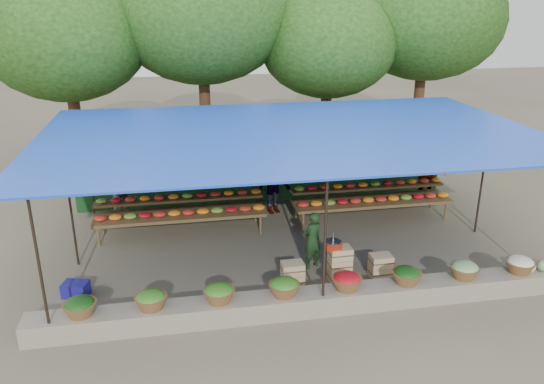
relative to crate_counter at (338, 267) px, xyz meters
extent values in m
plane|color=brown|center=(-0.66, 1.74, -0.31)|extent=(60.00, 60.00, 0.00)
cube|color=#736E5C|center=(-0.66, -1.01, -0.11)|extent=(10.60, 0.55, 0.40)
cylinder|color=black|center=(-5.46, -1.16, 1.09)|extent=(0.05, 0.05, 2.80)
cylinder|color=black|center=(-0.66, -1.16, 1.09)|extent=(0.05, 0.05, 2.80)
cylinder|color=black|center=(-5.46, 1.74, 1.09)|extent=(0.05, 0.05, 2.80)
cylinder|color=black|center=(4.14, 1.74, 1.09)|extent=(0.05, 0.05, 2.80)
cylinder|color=black|center=(-5.46, 4.64, 1.09)|extent=(0.05, 0.05, 2.80)
cylinder|color=black|center=(-0.66, 4.64, 1.09)|extent=(0.05, 0.05, 2.80)
cylinder|color=black|center=(4.14, 4.64, 1.09)|extent=(0.05, 0.05, 2.80)
cube|color=blue|center=(-0.66, 1.74, 2.49)|extent=(10.80, 6.60, 0.04)
cube|color=blue|center=(-0.66, -0.26, 2.31)|extent=(10.80, 2.19, 0.26)
cube|color=blue|center=(-0.66, 3.74, 2.31)|extent=(10.80, 2.19, 0.26)
cylinder|color=#929297|center=(-0.66, 3.14, 1.71)|extent=(9.60, 0.01, 0.01)
ellipsoid|color=yellow|center=(-5.16, 3.14, 1.43)|extent=(0.23, 0.17, 0.30)
ellipsoid|color=yellow|center=(-4.59, 3.14, 1.43)|extent=(0.23, 0.17, 0.30)
ellipsoid|color=yellow|center=(-4.03, 3.14, 1.43)|extent=(0.23, 0.17, 0.30)
ellipsoid|color=yellow|center=(-3.47, 3.14, 1.43)|extent=(0.23, 0.17, 0.30)
ellipsoid|color=yellow|center=(-2.91, 3.14, 1.43)|extent=(0.23, 0.17, 0.30)
ellipsoid|color=yellow|center=(-2.34, 3.14, 1.43)|extent=(0.23, 0.17, 0.30)
ellipsoid|color=yellow|center=(-1.78, 3.14, 1.43)|extent=(0.23, 0.17, 0.30)
ellipsoid|color=yellow|center=(-1.22, 3.14, 1.43)|extent=(0.23, 0.17, 0.30)
ellipsoid|color=yellow|center=(-0.66, 3.14, 1.43)|extent=(0.23, 0.17, 0.30)
ellipsoid|color=yellow|center=(-0.09, 3.14, 1.43)|extent=(0.23, 0.17, 0.30)
ellipsoid|color=yellow|center=(0.47, 3.14, 1.43)|extent=(0.23, 0.17, 0.30)
ellipsoid|color=yellow|center=(1.03, 3.14, 1.43)|extent=(0.23, 0.17, 0.30)
ellipsoid|color=yellow|center=(1.59, 3.14, 1.43)|extent=(0.23, 0.17, 0.30)
ellipsoid|color=yellow|center=(2.16, 3.14, 1.43)|extent=(0.23, 0.17, 0.30)
ellipsoid|color=yellow|center=(2.72, 3.14, 1.43)|extent=(0.23, 0.17, 0.30)
ellipsoid|color=yellow|center=(3.28, 3.14, 1.43)|extent=(0.23, 0.17, 0.30)
ellipsoid|color=yellow|center=(3.84, 3.14, 1.43)|extent=(0.23, 0.17, 0.30)
ellipsoid|color=#164512|center=(-4.96, -1.01, 0.31)|extent=(0.52, 0.52, 0.23)
ellipsoid|color=#37761F|center=(-3.76, -1.01, 0.31)|extent=(0.52, 0.52, 0.23)
ellipsoid|color=#37761F|center=(-2.56, -1.01, 0.31)|extent=(0.52, 0.52, 0.23)
ellipsoid|color=#37761F|center=(-1.36, -1.01, 0.31)|extent=(0.52, 0.52, 0.23)
ellipsoid|color=#AF0E16|center=(-0.16, -1.01, 0.31)|extent=(0.52, 0.52, 0.23)
ellipsoid|color=#164512|center=(1.04, -1.01, 0.31)|extent=(0.52, 0.52, 0.23)
ellipsoid|color=#78AD6C|center=(2.24, -1.01, 0.31)|extent=(0.52, 0.52, 0.23)
ellipsoid|color=silver|center=(3.44, -1.01, 0.31)|extent=(0.52, 0.52, 0.23)
cube|color=#1A4A22|center=(-0.66, 4.89, 0.94)|extent=(10.60, 0.06, 2.50)
cylinder|color=#3E2016|center=(-6.16, 7.54, 1.67)|extent=(0.36, 0.36, 3.97)
ellipsoid|color=black|center=(-6.16, 7.54, 4.15)|extent=(4.77, 4.77, 3.69)
cylinder|color=#3E2016|center=(-2.16, 7.94, 1.93)|extent=(0.36, 0.36, 4.48)
ellipsoid|color=black|center=(-2.16, 7.94, 4.73)|extent=(5.39, 5.39, 4.17)
cylinder|color=#3E2016|center=(1.84, 7.64, 1.55)|extent=(0.36, 0.36, 3.71)
ellipsoid|color=black|center=(1.84, 7.64, 3.87)|extent=(4.47, 4.47, 3.45)
cylinder|color=#3E2016|center=(5.34, 8.04, 1.87)|extent=(0.36, 0.36, 4.35)
ellipsoid|color=black|center=(5.34, 8.04, 4.59)|extent=(5.24, 5.24, 4.05)
cube|color=brown|center=(-3.16, 3.04, 0.19)|extent=(4.20, 0.95, 0.08)
cube|color=brown|center=(-3.16, 3.34, 0.47)|extent=(4.20, 0.35, 0.06)
cylinder|color=brown|center=(-5.11, 2.64, -0.06)|extent=(0.06, 0.06, 0.50)
cylinder|color=brown|center=(-1.21, 2.64, -0.06)|extent=(0.06, 0.06, 0.50)
cylinder|color=brown|center=(-5.11, 3.44, -0.06)|extent=(0.06, 0.06, 0.50)
cylinder|color=brown|center=(-1.21, 3.44, -0.06)|extent=(0.06, 0.06, 0.50)
ellipsoid|color=red|center=(-5.06, 2.89, 0.29)|extent=(0.31, 0.26, 0.13)
ellipsoid|color=olive|center=(-5.06, 3.34, 0.56)|extent=(0.26, 0.22, 0.12)
ellipsoid|color=orange|center=(-4.71, 2.89, 0.29)|extent=(0.31, 0.26, 0.13)
ellipsoid|color=#AF0E16|center=(-4.71, 3.34, 0.56)|extent=(0.26, 0.22, 0.12)
ellipsoid|color=olive|center=(-4.36, 2.89, 0.29)|extent=(0.31, 0.26, 0.13)
ellipsoid|color=red|center=(-4.36, 3.34, 0.56)|extent=(0.26, 0.22, 0.12)
ellipsoid|color=#AF0E16|center=(-4.01, 2.89, 0.29)|extent=(0.31, 0.26, 0.13)
ellipsoid|color=orange|center=(-4.01, 3.34, 0.56)|extent=(0.26, 0.22, 0.12)
ellipsoid|color=red|center=(-3.66, 2.89, 0.29)|extent=(0.31, 0.26, 0.13)
ellipsoid|color=red|center=(-3.66, 3.34, 0.56)|extent=(0.26, 0.22, 0.12)
ellipsoid|color=orange|center=(-3.31, 2.89, 0.29)|extent=(0.31, 0.26, 0.13)
ellipsoid|color=orange|center=(-3.31, 3.34, 0.56)|extent=(0.26, 0.22, 0.12)
ellipsoid|color=red|center=(-2.96, 2.89, 0.29)|extent=(0.31, 0.26, 0.13)
ellipsoid|color=olive|center=(-2.96, 3.34, 0.56)|extent=(0.26, 0.22, 0.12)
ellipsoid|color=orange|center=(-2.61, 2.89, 0.29)|extent=(0.31, 0.26, 0.13)
ellipsoid|color=#AF0E16|center=(-2.61, 3.34, 0.56)|extent=(0.26, 0.22, 0.12)
ellipsoid|color=olive|center=(-2.26, 2.89, 0.29)|extent=(0.31, 0.26, 0.13)
ellipsoid|color=red|center=(-2.26, 3.34, 0.56)|extent=(0.26, 0.22, 0.12)
ellipsoid|color=#AF0E16|center=(-1.91, 2.89, 0.29)|extent=(0.31, 0.26, 0.13)
ellipsoid|color=orange|center=(-1.91, 3.34, 0.56)|extent=(0.26, 0.22, 0.12)
ellipsoid|color=red|center=(-1.56, 2.89, 0.29)|extent=(0.31, 0.26, 0.13)
ellipsoid|color=red|center=(-1.56, 3.34, 0.56)|extent=(0.26, 0.22, 0.12)
ellipsoid|color=orange|center=(-1.21, 2.89, 0.29)|extent=(0.31, 0.26, 0.13)
ellipsoid|color=orange|center=(-1.21, 3.34, 0.56)|extent=(0.26, 0.22, 0.12)
cube|color=brown|center=(1.84, 3.04, 0.19)|extent=(4.20, 0.95, 0.08)
cube|color=brown|center=(1.84, 3.34, 0.47)|extent=(4.20, 0.35, 0.06)
cylinder|color=brown|center=(-0.11, 2.64, -0.06)|extent=(0.06, 0.06, 0.50)
cylinder|color=brown|center=(3.79, 2.64, -0.06)|extent=(0.06, 0.06, 0.50)
cylinder|color=brown|center=(-0.11, 3.44, -0.06)|extent=(0.06, 0.06, 0.50)
cylinder|color=brown|center=(3.79, 3.44, -0.06)|extent=(0.06, 0.06, 0.50)
ellipsoid|color=red|center=(-0.06, 2.89, 0.29)|extent=(0.31, 0.26, 0.13)
ellipsoid|color=olive|center=(-0.06, 3.34, 0.56)|extent=(0.26, 0.22, 0.12)
ellipsoid|color=orange|center=(0.29, 2.89, 0.29)|extent=(0.31, 0.26, 0.13)
ellipsoid|color=#AF0E16|center=(0.29, 3.34, 0.56)|extent=(0.26, 0.22, 0.12)
ellipsoid|color=olive|center=(0.64, 2.89, 0.29)|extent=(0.31, 0.26, 0.13)
ellipsoid|color=red|center=(0.64, 3.34, 0.56)|extent=(0.26, 0.22, 0.12)
ellipsoid|color=#AF0E16|center=(0.99, 2.89, 0.29)|extent=(0.31, 0.26, 0.13)
ellipsoid|color=orange|center=(0.99, 3.34, 0.56)|extent=(0.26, 0.22, 0.12)
ellipsoid|color=red|center=(1.34, 2.89, 0.29)|extent=(0.31, 0.26, 0.13)
ellipsoid|color=red|center=(1.34, 3.34, 0.56)|extent=(0.26, 0.22, 0.12)
ellipsoid|color=orange|center=(1.69, 2.89, 0.29)|extent=(0.31, 0.26, 0.13)
ellipsoid|color=orange|center=(1.69, 3.34, 0.56)|extent=(0.26, 0.22, 0.12)
ellipsoid|color=red|center=(2.04, 2.89, 0.29)|extent=(0.31, 0.26, 0.13)
ellipsoid|color=olive|center=(2.04, 3.34, 0.56)|extent=(0.26, 0.22, 0.12)
ellipsoid|color=orange|center=(2.39, 2.89, 0.29)|extent=(0.31, 0.26, 0.13)
ellipsoid|color=#AF0E16|center=(2.39, 3.34, 0.56)|extent=(0.26, 0.22, 0.12)
ellipsoid|color=olive|center=(2.74, 2.89, 0.29)|extent=(0.31, 0.26, 0.13)
ellipsoid|color=red|center=(2.74, 3.34, 0.56)|extent=(0.26, 0.22, 0.12)
ellipsoid|color=#AF0E16|center=(3.09, 2.89, 0.29)|extent=(0.31, 0.26, 0.13)
ellipsoid|color=orange|center=(3.09, 3.34, 0.56)|extent=(0.26, 0.22, 0.12)
ellipsoid|color=red|center=(3.44, 2.89, 0.29)|extent=(0.31, 0.26, 0.13)
ellipsoid|color=red|center=(3.44, 3.34, 0.56)|extent=(0.26, 0.22, 0.12)
ellipsoid|color=orange|center=(3.79, 2.89, 0.29)|extent=(0.31, 0.26, 0.13)
ellipsoid|color=orange|center=(3.79, 3.34, 0.56)|extent=(0.26, 0.22, 0.12)
cube|color=tan|center=(-0.97, 0.00, -0.19)|extent=(0.46, 0.35, 0.25)
cube|color=tan|center=(-0.97, 0.00, 0.07)|extent=(0.46, 0.35, 0.25)
cube|color=tan|center=(0.03, 0.00, -0.19)|extent=(0.46, 0.35, 0.25)
cube|color=tan|center=(0.03, 0.00, 0.07)|extent=(0.46, 0.35, 0.25)
cube|color=tan|center=(0.03, 0.00, 0.33)|extent=(0.46, 0.35, 0.25)
cube|color=tan|center=(0.93, 0.00, -0.19)|extent=(0.46, 0.35, 0.25)
cube|color=tan|center=(0.93, 0.00, 0.07)|extent=(0.46, 0.35, 0.25)
cube|color=red|center=(-0.14, 0.00, 0.52)|extent=(0.32, 0.28, 0.13)
cylinder|color=#929297|center=(-0.14, 0.00, 0.60)|extent=(0.34, 0.34, 0.03)
cylinder|color=#929297|center=(-0.14, 0.00, 0.70)|extent=(0.03, 0.03, 0.23)
imported|color=#183518|center=(-0.39, 0.69, 0.34)|extent=(0.56, 0.48, 1.29)
imported|color=slate|center=(-4.56, 3.85, 0.48)|extent=(0.94, 0.85, 1.59)
imported|color=slate|center=(-0.62, 3.93, 0.50)|extent=(1.18, 0.90, 1.62)
imported|color=slate|center=(3.75, 3.84, 0.61)|extent=(1.14, 0.66, 1.83)
cube|color=navy|center=(-4.81, -0.65, -0.18)|extent=(0.43, 0.31, 0.26)
cube|color=navy|center=(-5.29, 0.37, -0.17)|extent=(0.56, 0.47, 0.29)
camera|label=1|loc=(-3.13, -9.36, 5.27)|focal=35.00mm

